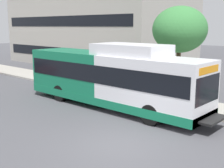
# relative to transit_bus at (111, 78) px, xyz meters

# --- Properties ---
(ground_plane) EXTENTS (120.00, 120.00, 0.00)m
(ground_plane) POSITION_rel_transit_bus_xyz_m (-3.91, 4.01, -1.70)
(ground_plane) COLOR #4C4C51
(sidewalk_curb) EXTENTS (3.00, 56.00, 0.14)m
(sidewalk_curb) POSITION_rel_transit_bus_xyz_m (3.09, 2.01, -1.63)
(sidewalk_curb) COLOR #A8A399
(sidewalk_curb) RESTS_ON ground
(transit_bus) EXTENTS (2.58, 12.25, 3.65)m
(transit_bus) POSITION_rel_transit_bus_xyz_m (0.00, 0.00, 0.00)
(transit_bus) COLOR white
(transit_bus) RESTS_ON ground
(street_tree_near_stop) EXTENTS (3.30, 3.30, 5.63)m
(street_tree_near_stop) POSITION_rel_transit_bus_xyz_m (4.04, -1.92, 2.64)
(street_tree_near_stop) COLOR #4C3823
(street_tree_near_stop) RESTS_ON sidewalk_curb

